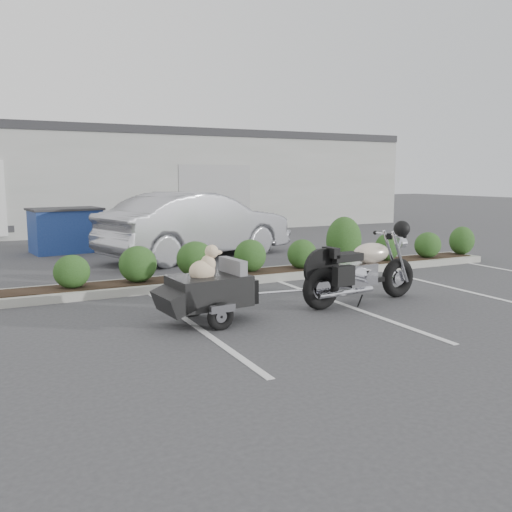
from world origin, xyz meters
name	(u,v)px	position (x,y,z in m)	size (l,w,h in m)	color
ground	(266,305)	(0.00, 0.00, 0.00)	(90.00, 90.00, 0.00)	#38383A
planter_kerb	(260,275)	(1.00, 2.20, 0.07)	(12.00, 1.00, 0.15)	#9E9E93
building	(88,180)	(0.00, 17.00, 2.00)	(26.00, 10.00, 4.00)	#9EA099
motorcycle	(362,271)	(1.54, -0.57, 0.56)	(2.46, 0.88, 1.41)	black
pet_trailer	(208,290)	(-1.25, -0.55, 0.49)	(1.98, 1.11, 1.17)	black
sedan	(198,225)	(0.88, 5.60, 0.87)	(1.85, 5.29, 1.74)	#9E9EA4
dumpster	(66,230)	(-2.12, 8.30, 0.64)	(2.08, 1.56, 1.26)	navy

